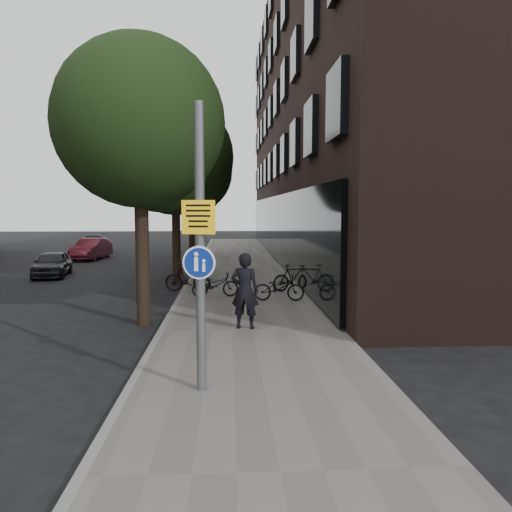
{
  "coord_description": "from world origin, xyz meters",
  "views": [
    {
      "loc": [
        -0.32,
        -8.71,
        3.1
      ],
      "look_at": [
        0.3,
        2.75,
        2.0
      ],
      "focal_mm": 35.0,
      "sensor_mm": 36.0,
      "label": 1
    }
  ],
  "objects": [
    {
      "name": "sidewalk",
      "position": [
        0.25,
        10.0,
        0.06
      ],
      "size": [
        4.5,
        60.0,
        0.12
      ],
      "primitive_type": "cube",
      "color": "#615F5A",
      "rests_on": "ground"
    },
    {
      "name": "parked_car_mid",
      "position": [
        -8.7,
        22.01,
        0.64
      ],
      "size": [
        1.77,
        3.99,
        1.27
      ],
      "primitive_type": "imported",
      "rotation": [
        0.0,
        0.0,
        -0.11
      ],
      "color": "maroon",
      "rests_on": "ground"
    },
    {
      "name": "signpost",
      "position": [
        -0.78,
        -0.7,
        2.47
      ],
      "size": [
        0.53,
        0.15,
        4.65
      ],
      "rotation": [
        0.0,
        0.0,
        -0.19
      ],
      "color": "#595B5E",
      "rests_on": "sidewalk"
    },
    {
      "name": "ground",
      "position": [
        0.0,
        0.0,
        0.0
      ],
      "size": [
        120.0,
        120.0,
        0.0
      ],
      "primitive_type": "plane",
      "color": "black",
      "rests_on": "ground"
    },
    {
      "name": "parked_car_far",
      "position": [
        -9.87,
        26.98,
        0.63
      ],
      "size": [
        2.05,
        4.46,
        1.26
      ],
      "primitive_type": "imported",
      "rotation": [
        0.0,
        0.0,
        0.07
      ],
      "color": "black",
      "rests_on": "ground"
    },
    {
      "name": "parked_bike_facade_far",
      "position": [
        2.0,
        9.03,
        0.61
      ],
      "size": [
        1.68,
        0.98,
        0.97
      ],
      "primitive_type": "imported",
      "rotation": [
        0.0,
        0.0,
        1.92
      ],
      "color": "black",
      "rests_on": "sidewalk"
    },
    {
      "name": "curb_edge",
      "position": [
        -2.0,
        10.0,
        0.07
      ],
      "size": [
        0.15,
        60.0,
        0.13
      ],
      "primitive_type": "cube",
      "color": "slate",
      "rests_on": "ground"
    },
    {
      "name": "street_tree_mid",
      "position": [
        -2.53,
        13.14,
        5.11
      ],
      "size": [
        5.0,
        5.0,
        7.8
      ],
      "color": "black",
      "rests_on": "ground"
    },
    {
      "name": "parked_bike_curb_far",
      "position": [
        -1.8,
        9.03,
        0.63
      ],
      "size": [
        1.75,
        0.86,
        1.01
      ],
      "primitive_type": "imported",
      "rotation": [
        0.0,
        0.0,
        1.33
      ],
      "color": "black",
      "rests_on": "sidewalk"
    },
    {
      "name": "parked_bike_curb_near",
      "position": [
        -0.79,
        7.96,
        0.53
      ],
      "size": [
        1.64,
        0.8,
        0.83
      ],
      "primitive_type": "imported",
      "rotation": [
        0.0,
        0.0,
        1.74
      ],
      "color": "black",
      "rests_on": "sidewalk"
    },
    {
      "name": "building_right_dark_brick",
      "position": [
        8.5,
        22.0,
        9.0
      ],
      "size": [
        12.0,
        40.0,
        18.0
      ],
      "primitive_type": "cube",
      "color": "black",
      "rests_on": "ground"
    },
    {
      "name": "street_tree_near",
      "position": [
        -2.53,
        4.64,
        5.11
      ],
      "size": [
        4.4,
        4.4,
        7.5
      ],
      "color": "black",
      "rests_on": "ground"
    },
    {
      "name": "pedestrian",
      "position": [
        0.07,
        3.48,
        1.07
      ],
      "size": [
        0.77,
        0.59,
        1.89
      ],
      "primitive_type": "imported",
      "rotation": [
        0.0,
        0.0,
        2.93
      ],
      "color": "black",
      "rests_on": "sidewalk"
    },
    {
      "name": "parked_bike_facade_near",
      "position": [
        1.29,
        7.16,
        0.55
      ],
      "size": [
        1.67,
        0.74,
        0.85
      ],
      "primitive_type": "imported",
      "rotation": [
        0.0,
        0.0,
        1.46
      ],
      "color": "black",
      "rests_on": "sidewalk"
    },
    {
      "name": "parked_car_near",
      "position": [
        -8.37,
        14.31,
        0.58
      ],
      "size": [
        1.84,
        3.59,
        1.17
      ],
      "primitive_type": "imported",
      "rotation": [
        0.0,
        0.0,
        0.14
      ],
      "color": "black",
      "rests_on": "ground"
    },
    {
      "name": "street_tree_far",
      "position": [
        -2.53,
        22.14,
        5.11
      ],
      "size": [
        5.0,
        5.0,
        7.8
      ],
      "color": "black",
      "rests_on": "ground"
    }
  ]
}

